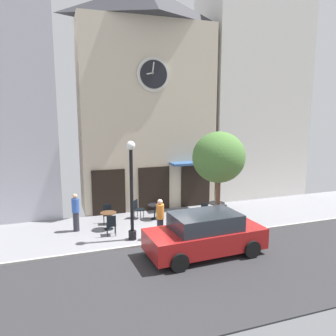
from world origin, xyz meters
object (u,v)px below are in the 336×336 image
(cafe_table_near_curb, at_px, (155,209))
(pedestrian_blue, at_px, (76,212))
(cafe_chair_near_lamp, at_px, (111,224))
(parked_car_red, at_px, (205,234))
(cafe_table_center, at_px, (217,206))
(cafe_chair_facing_street, at_px, (137,208))
(cafe_table_leftmost, at_px, (108,217))
(street_lamp, at_px, (132,191))
(pedestrian_orange, at_px, (160,218))
(cafe_chair_curbside, at_px, (222,212))
(street_tree, at_px, (219,158))
(cafe_chair_mid_row, at_px, (107,212))
(cafe_chair_by_entrance, at_px, (206,210))

(cafe_table_near_curb, xyz_separation_m, pedestrian_blue, (-3.71, -0.42, 0.37))
(cafe_chair_near_lamp, xyz_separation_m, parked_car_red, (2.93, -2.92, 0.23))
(cafe_table_center, distance_m, cafe_chair_facing_street, 3.90)
(cafe_table_leftmost, xyz_separation_m, cafe_chair_near_lamp, (-0.02, -0.82, -0.02))
(cafe_chair_near_lamp, bearing_deg, street_lamp, -42.15)
(cafe_table_near_curb, height_order, pedestrian_blue, pedestrian_blue)
(cafe_table_leftmost, distance_m, parked_car_red, 4.74)
(cafe_table_near_curb, distance_m, parked_car_red, 4.47)
(street_lamp, height_order, cafe_table_center, street_lamp)
(cafe_table_leftmost, xyz_separation_m, pedestrian_orange, (1.82, -1.78, 0.32))
(cafe_chair_curbside, bearing_deg, street_tree, -127.75)
(cafe_chair_near_lamp, distance_m, parked_car_red, 4.14)
(cafe_chair_curbside, height_order, cafe_chair_near_lamp, same)
(cafe_table_center, relative_size, cafe_chair_mid_row, 0.88)
(cafe_chair_mid_row, height_order, cafe_chair_near_lamp, same)
(cafe_table_leftmost, relative_size, pedestrian_blue, 0.46)
(pedestrian_blue, bearing_deg, cafe_table_leftmost, -10.93)
(street_tree, height_order, cafe_table_leftmost, street_tree)
(street_lamp, distance_m, street_tree, 3.90)
(parked_car_red, bearing_deg, cafe_chair_mid_row, 121.88)
(pedestrian_blue, bearing_deg, cafe_table_near_curb, 6.40)
(cafe_table_leftmost, bearing_deg, cafe_chair_curbside, -9.70)
(cafe_table_center, xyz_separation_m, parked_car_red, (-2.40, -3.70, 0.22))
(cafe_table_near_curb, bearing_deg, pedestrian_blue, -173.60)
(cafe_chair_mid_row, bearing_deg, cafe_chair_by_entrance, -14.77)
(cafe_table_near_curb, distance_m, pedestrian_orange, 2.54)
(cafe_table_center, relative_size, cafe_chair_facing_street, 0.88)
(street_tree, bearing_deg, cafe_chair_curbside, 52.25)
(street_lamp, relative_size, cafe_chair_mid_row, 4.49)
(street_lamp, distance_m, cafe_table_leftmost, 2.24)
(cafe_table_leftmost, relative_size, cafe_chair_facing_street, 0.86)
(cafe_chair_mid_row, bearing_deg, cafe_table_near_curb, -2.86)
(cafe_table_near_curb, bearing_deg, street_tree, -50.25)
(cafe_chair_facing_street, bearing_deg, cafe_table_center, -17.13)
(cafe_chair_facing_street, bearing_deg, cafe_chair_by_entrance, -26.67)
(street_tree, bearing_deg, cafe_chair_facing_street, 134.10)
(cafe_chair_by_entrance, height_order, pedestrian_orange, pedestrian_orange)
(cafe_chair_mid_row, bearing_deg, cafe_table_leftmost, -95.75)
(street_tree, relative_size, cafe_table_near_curb, 6.04)
(parked_car_red, bearing_deg, cafe_chair_facing_street, 105.22)
(street_tree, bearing_deg, pedestrian_orange, 179.16)
(cafe_table_leftmost, bearing_deg, cafe_chair_facing_street, 34.93)
(pedestrian_blue, bearing_deg, parked_car_red, -43.19)
(cafe_table_leftmost, relative_size, cafe_chair_near_lamp, 0.86)
(cafe_chair_near_lamp, xyz_separation_m, pedestrian_blue, (-1.35, 1.09, 0.33))
(parked_car_red, bearing_deg, cafe_chair_by_entrance, 63.83)
(street_tree, xyz_separation_m, cafe_chair_near_lamp, (-4.44, 0.99, -2.72))
(pedestrian_orange, distance_m, parked_car_red, 2.24)
(parked_car_red, bearing_deg, street_tree, 51.86)
(cafe_table_center, height_order, cafe_chair_by_entrance, cafe_chair_by_entrance)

